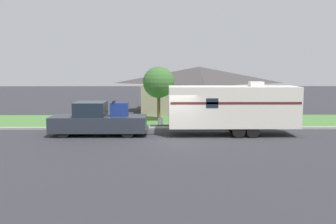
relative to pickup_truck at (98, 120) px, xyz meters
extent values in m
plane|color=#2D2D33|center=(4.55, -1.61, -0.90)|extent=(120.00, 120.00, 0.00)
cube|color=#999993|center=(4.55, 2.14, -0.83)|extent=(80.00, 0.30, 0.14)
cube|color=#477538|center=(4.55, 5.79, -0.88)|extent=(80.00, 7.00, 0.03)
cube|color=gray|center=(7.19, 12.07, 0.41)|extent=(10.29, 6.94, 2.62)
pyramid|color=#3D3838|center=(7.19, 12.07, 2.47)|extent=(11.11, 7.49, 1.50)
cube|color=#4C3828|center=(7.19, 8.63, 0.15)|extent=(1.00, 0.06, 2.10)
cylinder|color=black|center=(-1.90, -0.84, -0.44)|extent=(0.91, 0.28, 0.91)
cylinder|color=black|center=(-1.90, 0.84, -0.44)|extent=(0.91, 0.28, 0.91)
cylinder|color=black|center=(1.84, -0.84, -0.44)|extent=(0.91, 0.28, 0.91)
cylinder|color=black|center=(1.84, 0.84, -0.44)|extent=(0.91, 0.28, 0.91)
cube|color=#282D38|center=(-1.07, 0.00, -0.19)|extent=(3.46, 2.04, 0.92)
cube|color=#19232D|center=(-0.45, 0.00, 0.69)|extent=(1.80, 1.88, 0.84)
cube|color=#282D38|center=(1.76, 0.00, -0.19)|extent=(2.20, 2.04, 0.92)
cube|color=#333333|center=(2.92, 0.00, -0.53)|extent=(0.12, 1.83, 0.20)
cube|color=navy|center=(1.28, 0.00, 0.67)|extent=(1.01, 0.86, 0.80)
cube|color=black|center=(0.95, 0.00, 1.15)|extent=(0.10, 0.94, 0.08)
cylinder|color=black|center=(8.28, -0.98, -0.52)|extent=(0.75, 0.22, 0.75)
cylinder|color=black|center=(8.28, 0.98, -0.52)|extent=(0.75, 0.22, 0.75)
cylinder|color=black|center=(9.10, -0.98, -0.52)|extent=(0.75, 0.22, 0.75)
cylinder|color=black|center=(9.10, 0.98, -0.52)|extent=(0.75, 0.22, 0.75)
cube|color=silver|center=(8.08, 0.00, 0.84)|extent=(7.66, 2.24, 2.41)
cube|color=#5B1E1E|center=(8.08, -1.13, 1.14)|extent=(7.51, 0.01, 0.14)
cube|color=#383838|center=(3.68, 0.00, -0.32)|extent=(1.14, 0.12, 0.10)
cylinder|color=silver|center=(3.73, 0.00, -0.09)|extent=(0.28, 0.28, 0.36)
cube|color=silver|center=(9.46, 0.00, 2.18)|extent=(0.80, 0.68, 0.28)
cube|color=#19232D|center=(6.70, -1.13, 1.14)|extent=(0.70, 0.01, 0.56)
cylinder|color=brown|center=(8.68, 3.17, -0.37)|extent=(0.09, 0.09, 1.06)
cube|color=black|center=(8.68, 3.17, 0.28)|extent=(0.48, 0.20, 0.22)
cylinder|color=brown|center=(3.56, 5.89, 0.13)|extent=(0.24, 0.24, 2.06)
sphere|color=#38662D|center=(3.56, 5.89, 2.05)|extent=(2.37, 2.37, 2.37)
camera|label=1|loc=(3.93, -22.27, 3.18)|focal=40.00mm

